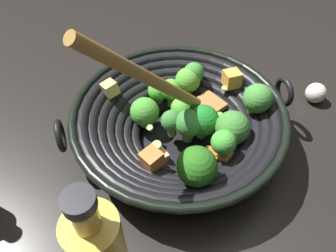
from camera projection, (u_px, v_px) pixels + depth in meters
ground_plane at (178, 142)px, 0.61m from camera, size 4.00×4.00×0.00m
wok at (180, 121)px, 0.57m from camera, size 0.37×0.40×0.30m
cooking_oil_bottle at (100, 252)px, 0.39m from camera, size 0.06×0.06×0.22m
garlic_bulb at (317, 94)px, 0.67m from camera, size 0.04×0.04×0.04m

